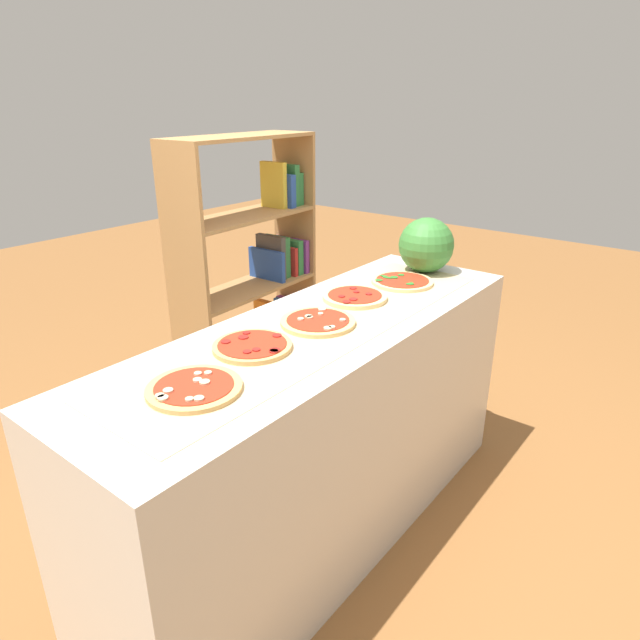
# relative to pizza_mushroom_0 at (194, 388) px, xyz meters

# --- Properties ---
(ground_plane) EXTENTS (12.00, 12.00, 0.00)m
(ground_plane) POSITION_rel_pizza_mushroom_0_xyz_m (0.62, 0.02, -0.97)
(ground_plane) COLOR brown
(counter) EXTENTS (2.03, 0.62, 0.95)m
(counter) POSITION_rel_pizza_mushroom_0_xyz_m (0.62, 0.02, -0.49)
(counter) COLOR beige
(counter) RESTS_ON ground_plane
(parchment_paper) EXTENTS (1.77, 0.45, 0.00)m
(parchment_paper) POSITION_rel_pizza_mushroom_0_xyz_m (0.62, 0.02, -0.01)
(parchment_paper) COLOR tan
(parchment_paper) RESTS_ON counter
(pizza_mushroom_0) EXTENTS (0.28, 0.28, 0.02)m
(pizza_mushroom_0) POSITION_rel_pizza_mushroom_0_xyz_m (0.00, 0.00, 0.00)
(pizza_mushroom_0) COLOR tan
(pizza_mushroom_0) RESTS_ON parchment_paper
(pizza_pepperoni_1) EXTENTS (0.27, 0.27, 0.02)m
(pizza_pepperoni_1) POSITION_rel_pizza_mushroom_0_xyz_m (0.31, 0.07, 0.00)
(pizza_pepperoni_1) COLOR tan
(pizza_pepperoni_1) RESTS_ON parchment_paper
(pizza_mushroom_2) EXTENTS (0.28, 0.28, 0.02)m
(pizza_mushroom_2) POSITION_rel_pizza_mushroom_0_xyz_m (0.62, 0.03, 0.00)
(pizza_mushroom_2) COLOR #DBB26B
(pizza_mushroom_2) RESTS_ON parchment_paper
(pizza_pepperoni_3) EXTENTS (0.27, 0.27, 0.03)m
(pizza_pepperoni_3) POSITION_rel_pizza_mushroom_0_xyz_m (0.92, 0.08, 0.00)
(pizza_pepperoni_3) COLOR #E5C17F
(pizza_pepperoni_3) RESTS_ON parchment_paper
(pizza_spinach_4) EXTENTS (0.28, 0.28, 0.02)m
(pizza_spinach_4) POSITION_rel_pizza_mushroom_0_xyz_m (1.23, 0.03, 0.00)
(pizza_spinach_4) COLOR #E5C17F
(pizza_spinach_4) RESTS_ON parchment_paper
(watermelon) EXTENTS (0.26, 0.26, 0.26)m
(watermelon) POSITION_rel_pizza_mushroom_0_xyz_m (1.46, 0.04, 0.12)
(watermelon) COLOR #387A33
(watermelon) RESTS_ON counter
(bookshelf) EXTENTS (0.86, 0.32, 1.57)m
(bookshelf) POSITION_rel_pizza_mushroom_0_xyz_m (1.22, 0.90, -0.24)
(bookshelf) COLOR #A87A47
(bookshelf) RESTS_ON ground_plane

